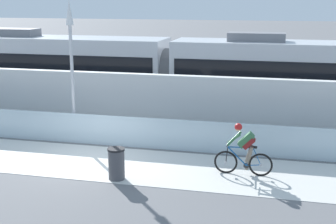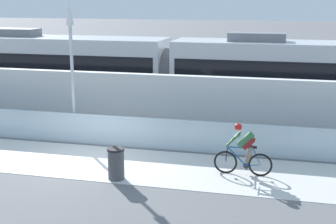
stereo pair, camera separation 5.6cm
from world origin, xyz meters
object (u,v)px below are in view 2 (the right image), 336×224
at_px(cyclist_on_bike, 244,150).
at_px(trash_bin, 116,164).
at_px(tram, 170,74).
at_px(lamp_post_antenna, 71,53).

bearing_deg(cyclist_on_bike, trash_bin, -160.94).
bearing_deg(trash_bin, cyclist_on_bike, 19.06).
distance_m(tram, trash_bin, 8.23).
bearing_deg(lamp_post_antenna, trash_bin, -49.91).
relative_size(lamp_post_antenna, trash_bin, 5.42).
xyz_separation_m(cyclist_on_bike, lamp_post_antenna, (-6.48, 2.15, 2.51)).
height_order(cyclist_on_bike, lamp_post_antenna, lamp_post_antenna).
xyz_separation_m(lamp_post_antenna, trash_bin, (2.86, -3.40, -2.81)).
height_order(tram, trash_bin, tram).
relative_size(cyclist_on_bike, lamp_post_antenna, 0.34).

